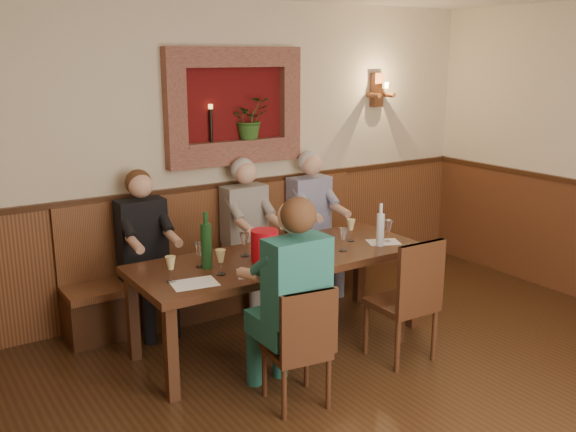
{
  "coord_description": "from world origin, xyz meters",
  "views": [
    {
      "loc": [
        -2.63,
        -2.29,
        2.31
      ],
      "look_at": [
        0.1,
        1.9,
        1.05
      ],
      "focal_mm": 40.0,
      "sensor_mm": 36.0,
      "label": 1
    }
  ],
  "objects_px": {
    "dining_table": "(281,264)",
    "chair_near_left": "(297,370)",
    "bench": "(227,273)",
    "person_bench_mid": "(250,247)",
    "wine_bottle_green_a": "(304,234)",
    "wine_bottle_green_b": "(206,245)",
    "person_chair_front": "(289,317)",
    "spittoon_bucket": "(265,245)",
    "person_bench_left": "(147,266)",
    "chair_near_right": "(402,323)",
    "water_bottle": "(380,229)",
    "person_bench_right": "(314,235)"
  },
  "relations": [
    {
      "from": "dining_table",
      "to": "water_bottle",
      "type": "height_order",
      "value": "water_bottle"
    },
    {
      "from": "person_bench_mid",
      "to": "water_bottle",
      "type": "distance_m",
      "value": 1.29
    },
    {
      "from": "person_chair_front",
      "to": "spittoon_bucket",
      "type": "xyz_separation_m",
      "value": [
        0.25,
        0.73,
        0.28
      ]
    },
    {
      "from": "person_bench_right",
      "to": "wine_bottle_green_a",
      "type": "bearing_deg",
      "value": -129.61
    },
    {
      "from": "dining_table",
      "to": "wine_bottle_green_b",
      "type": "relative_size",
      "value": 5.55
    },
    {
      "from": "spittoon_bucket",
      "to": "wine_bottle_green_b",
      "type": "relative_size",
      "value": 0.57
    },
    {
      "from": "chair_near_right",
      "to": "water_bottle",
      "type": "bearing_deg",
      "value": 69.65
    },
    {
      "from": "spittoon_bucket",
      "to": "wine_bottle_green_a",
      "type": "relative_size",
      "value": 0.63
    },
    {
      "from": "person_chair_front",
      "to": "wine_bottle_green_b",
      "type": "bearing_deg",
      "value": 104.13
    },
    {
      "from": "person_bench_left",
      "to": "person_chair_front",
      "type": "height_order",
      "value": "person_chair_front"
    },
    {
      "from": "wine_bottle_green_a",
      "to": "wine_bottle_green_b",
      "type": "xyz_separation_m",
      "value": [
        -0.82,
        0.09,
        0.02
      ]
    },
    {
      "from": "wine_bottle_green_a",
      "to": "water_bottle",
      "type": "distance_m",
      "value": 0.68
    },
    {
      "from": "person_bench_left",
      "to": "water_bottle",
      "type": "relative_size",
      "value": 3.82
    },
    {
      "from": "person_chair_front",
      "to": "spittoon_bucket",
      "type": "height_order",
      "value": "person_chair_front"
    },
    {
      "from": "dining_table",
      "to": "person_chair_front",
      "type": "distance_m",
      "value": 0.89
    },
    {
      "from": "person_bench_right",
      "to": "wine_bottle_green_b",
      "type": "xyz_separation_m",
      "value": [
        -1.56,
        -0.8,
        0.35
      ]
    },
    {
      "from": "person_bench_mid",
      "to": "wine_bottle_green_a",
      "type": "xyz_separation_m",
      "value": [
        -0.0,
        -0.89,
        0.33
      ]
    },
    {
      "from": "chair_near_left",
      "to": "bench",
      "type": "bearing_deg",
      "value": 84.75
    },
    {
      "from": "chair_near_left",
      "to": "wine_bottle_green_b",
      "type": "xyz_separation_m",
      "value": [
        -0.2,
        0.92,
        0.68
      ]
    },
    {
      "from": "wine_bottle_green_a",
      "to": "wine_bottle_green_b",
      "type": "relative_size",
      "value": 0.89
    },
    {
      "from": "wine_bottle_green_a",
      "to": "person_bench_right",
      "type": "bearing_deg",
      "value": 50.39
    },
    {
      "from": "person_chair_front",
      "to": "water_bottle",
      "type": "relative_size",
      "value": 3.98
    },
    {
      "from": "bench",
      "to": "person_bench_mid",
      "type": "bearing_deg",
      "value": -29.35
    },
    {
      "from": "person_chair_front",
      "to": "spittoon_bucket",
      "type": "relative_size",
      "value": 5.89
    },
    {
      "from": "spittoon_bucket",
      "to": "water_bottle",
      "type": "relative_size",
      "value": 0.67
    },
    {
      "from": "spittoon_bucket",
      "to": "wine_bottle_green_b",
      "type": "height_order",
      "value": "wine_bottle_green_b"
    },
    {
      "from": "bench",
      "to": "person_bench_mid",
      "type": "height_order",
      "value": "person_bench_mid"
    },
    {
      "from": "chair_near_right",
      "to": "person_bench_left",
      "type": "height_order",
      "value": "person_bench_left"
    },
    {
      "from": "person_bench_mid",
      "to": "wine_bottle_green_a",
      "type": "height_order",
      "value": "person_bench_mid"
    },
    {
      "from": "person_bench_left",
      "to": "spittoon_bucket",
      "type": "xyz_separation_m",
      "value": [
        0.63,
        -0.88,
        0.3
      ]
    },
    {
      "from": "bench",
      "to": "water_bottle",
      "type": "bearing_deg",
      "value": -54.3
    },
    {
      "from": "person_bench_right",
      "to": "wine_bottle_green_a",
      "type": "relative_size",
      "value": 3.64
    },
    {
      "from": "person_bench_mid",
      "to": "wine_bottle_green_a",
      "type": "distance_m",
      "value": 0.95
    },
    {
      "from": "spittoon_bucket",
      "to": "person_bench_right",
      "type": "bearing_deg",
      "value": 38.72
    },
    {
      "from": "dining_table",
      "to": "chair_near_left",
      "type": "bearing_deg",
      "value": -116.16
    },
    {
      "from": "bench",
      "to": "person_bench_mid",
      "type": "xyz_separation_m",
      "value": [
        0.19,
        -0.1,
        0.25
      ]
    },
    {
      "from": "chair_near_right",
      "to": "spittoon_bucket",
      "type": "bearing_deg",
      "value": 140.01
    },
    {
      "from": "person_bench_left",
      "to": "spittoon_bucket",
      "type": "bearing_deg",
      "value": -54.3
    },
    {
      "from": "person_bench_right",
      "to": "water_bottle",
      "type": "height_order",
      "value": "person_bench_right"
    },
    {
      "from": "wine_bottle_green_b",
      "to": "person_bench_right",
      "type": "bearing_deg",
      "value": 27.12
    },
    {
      "from": "dining_table",
      "to": "spittoon_bucket",
      "type": "bearing_deg",
      "value": -166.41
    },
    {
      "from": "person_bench_left",
      "to": "person_bench_right",
      "type": "relative_size",
      "value": 0.99
    },
    {
      "from": "bench",
      "to": "wine_bottle_green_b",
      "type": "height_order",
      "value": "wine_bottle_green_b"
    },
    {
      "from": "chair_near_left",
      "to": "person_bench_left",
      "type": "height_order",
      "value": "person_bench_left"
    },
    {
      "from": "dining_table",
      "to": "wine_bottle_green_b",
      "type": "xyz_separation_m",
      "value": [
        -0.63,
        0.04,
        0.26
      ]
    },
    {
      "from": "dining_table",
      "to": "wine_bottle_green_a",
      "type": "bearing_deg",
      "value": -15.99
    },
    {
      "from": "wine_bottle_green_b",
      "to": "person_chair_front",
      "type": "bearing_deg",
      "value": -75.87
    },
    {
      "from": "chair_near_left",
      "to": "spittoon_bucket",
      "type": "relative_size",
      "value": 3.51
    },
    {
      "from": "dining_table",
      "to": "chair_near_right",
      "type": "xyz_separation_m",
      "value": [
        0.63,
        -0.75,
        -0.39
      ]
    },
    {
      "from": "chair_near_left",
      "to": "person_bench_right",
      "type": "xyz_separation_m",
      "value": [
        1.35,
        1.72,
        0.33
      ]
    }
  ]
}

